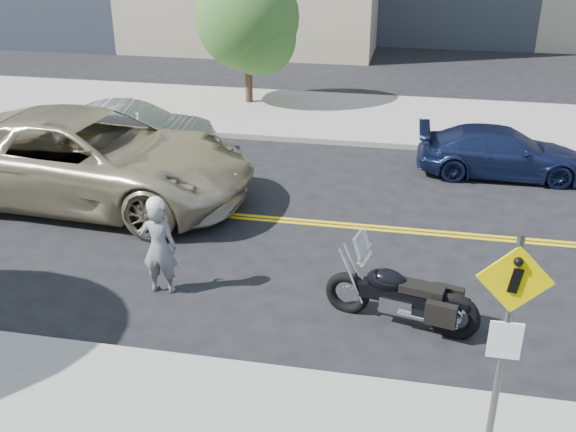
# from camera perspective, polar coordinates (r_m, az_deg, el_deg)

# --- Properties ---
(ground_plane) EXTENTS (120.00, 120.00, 0.00)m
(ground_plane) POSITION_cam_1_polar(r_m,az_deg,el_deg) (14.34, -2.35, -0.21)
(ground_plane) COLOR black
(ground_plane) RESTS_ON ground
(sidewalk_far) EXTENTS (60.00, 5.00, 0.15)m
(sidewalk_far) POSITION_cam_1_polar(r_m,az_deg,el_deg) (21.20, 2.35, 8.55)
(sidewalk_far) COLOR #9E9B91
(sidewalk_far) RESTS_ON ground_plane
(pedestrian_sign) EXTENTS (0.78, 0.08, 3.00)m
(pedestrian_sign) POSITION_cam_1_polar(r_m,az_deg,el_deg) (7.62, 17.94, -9.53)
(pedestrian_sign) COLOR #4C4C51
(pedestrian_sign) RESTS_ON sidewalk_near
(motorcyclist) EXTENTS (0.64, 0.44, 1.78)m
(motorcyclist) POSITION_cam_1_polar(r_m,az_deg,el_deg) (11.53, -10.87, -2.45)
(motorcyclist) COLOR silver
(motorcyclist) RESTS_ON ground
(motorcycle) EXTENTS (2.51, 1.24, 1.46)m
(motorcycle) POSITION_cam_1_polar(r_m,az_deg,el_deg) (10.69, 9.67, -5.65)
(motorcycle) COLOR black
(motorcycle) RESTS_ON ground
(suv) EXTENTS (7.37, 3.72, 2.00)m
(suv) POSITION_cam_1_polar(r_m,az_deg,el_deg) (15.45, -16.36, 4.71)
(suv) COLOR tan
(suv) RESTS_ON ground
(parked_car_silver) EXTENTS (4.36, 2.14, 1.38)m
(parked_car_silver) POSITION_cam_1_polar(r_m,az_deg,el_deg) (18.10, -13.04, 7.00)
(parked_car_silver) COLOR #919598
(parked_car_silver) RESTS_ON ground
(parked_car_blue) EXTENTS (4.07, 1.72, 1.17)m
(parked_car_blue) POSITION_cam_1_polar(r_m,az_deg,el_deg) (17.24, 17.62, 5.18)
(parked_car_blue) COLOR #19234C
(parked_car_blue) RESTS_ON ground
(tree_far_a) EXTENTS (3.26, 3.26, 4.45)m
(tree_far_a) POSITION_cam_1_polar(r_m,az_deg,el_deg) (21.84, -3.47, 16.40)
(tree_far_a) COLOR #382619
(tree_far_a) RESTS_ON ground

